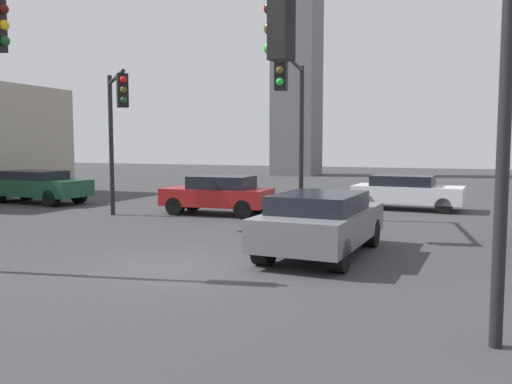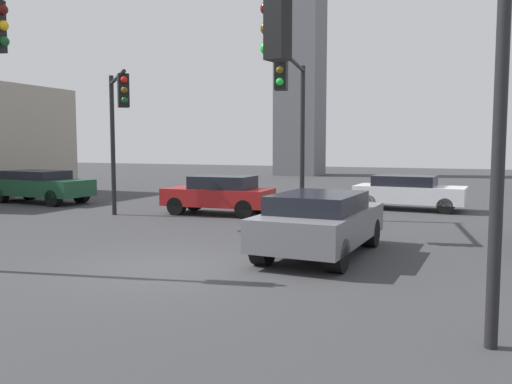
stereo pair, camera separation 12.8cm
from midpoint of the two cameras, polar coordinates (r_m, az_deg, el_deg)
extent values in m
plane|color=#38383A|center=(11.19, -9.35, -8.08)|extent=(101.42, 101.42, 0.00)
cylinder|color=black|center=(18.10, 5.22, 5.26)|extent=(0.16, 0.16, 5.18)
cylinder|color=black|center=(16.22, 4.21, 13.94)|extent=(0.78, 4.14, 0.12)
cube|color=black|center=(14.35, 3.00, 12.88)|extent=(0.37, 0.37, 1.00)
sphere|color=#4C0F0C|center=(14.20, 2.85, 14.19)|extent=(0.20, 0.20, 0.20)
sphere|color=#594714|center=(14.15, 2.85, 12.99)|extent=(0.20, 0.20, 0.20)
sphere|color=green|center=(14.12, 2.84, 11.78)|extent=(0.20, 0.20, 0.20)
cylinder|color=black|center=(19.75, -15.01, 4.82)|extent=(0.16, 0.16, 5.00)
cylinder|color=black|center=(18.18, -14.55, 11.83)|extent=(2.46, 2.55, 0.12)
cube|color=black|center=(16.67, -13.90, 10.56)|extent=(0.45, 0.45, 1.00)
sphere|color=red|center=(16.51, -13.83, 11.67)|extent=(0.20, 0.20, 0.20)
sphere|color=#594714|center=(16.48, -13.81, 10.63)|extent=(0.20, 0.20, 0.20)
sphere|color=#14471E|center=(16.45, -13.78, 9.59)|extent=(0.20, 0.20, 0.20)
cylinder|color=black|center=(7.10, 25.19, 4.61)|extent=(0.16, 0.16, 5.08)
cube|color=black|center=(8.39, 2.82, 17.37)|extent=(0.38, 0.38, 1.00)
sphere|color=#4C0F0C|center=(8.56, 1.61, 19.19)|extent=(0.20, 0.20, 0.20)
sphere|color=#594714|center=(8.49, 1.61, 17.22)|extent=(0.20, 0.20, 0.20)
sphere|color=green|center=(8.43, 1.60, 15.23)|extent=(0.20, 0.20, 0.20)
sphere|color=#4C0F0C|center=(11.78, -25.36, 17.36)|extent=(0.20, 0.20, 0.20)
sphere|color=yellow|center=(11.72, -25.30, 15.93)|extent=(0.20, 0.20, 0.20)
sphere|color=#14471E|center=(11.66, -25.24, 14.49)|extent=(0.20, 0.20, 0.20)
cube|color=maroon|center=(19.35, -3.92, -0.53)|extent=(3.97, 1.89, 0.63)
cube|color=black|center=(19.23, -3.40, 1.00)|extent=(2.24, 1.61, 0.50)
cylinder|color=black|center=(19.34, -8.37, -1.51)|extent=(0.67, 0.34, 0.66)
cylinder|color=black|center=(20.59, -6.47, -1.08)|extent=(0.67, 0.34, 0.66)
cylinder|color=black|center=(18.22, -1.02, -1.86)|extent=(0.67, 0.34, 0.66)
cylinder|color=black|center=(19.55, 0.50, -1.38)|extent=(0.67, 0.34, 0.66)
cube|color=#19472D|center=(24.90, -22.07, 0.50)|extent=(4.77, 2.14, 0.70)
cube|color=black|center=(25.04, -22.47, 1.68)|extent=(2.70, 1.80, 0.41)
cylinder|color=black|center=(24.32, -18.19, -0.31)|extent=(0.72, 0.38, 0.70)
cylinder|color=black|center=(23.25, -20.82, -0.63)|extent=(0.72, 0.38, 0.70)
cylinder|color=black|center=(26.62, -23.11, -0.02)|extent=(0.72, 0.38, 0.70)
cylinder|color=black|center=(25.64, -25.70, -0.29)|extent=(0.72, 0.38, 0.70)
cube|color=silver|center=(21.56, 16.41, -0.22)|extent=(4.23, 2.03, 0.64)
cube|color=black|center=(21.55, 15.91, 1.13)|extent=(2.40, 1.72, 0.44)
cylinder|color=black|center=(22.14, 20.30, -1.02)|extent=(0.61, 0.36, 0.59)
cylinder|color=black|center=(20.67, 19.90, -1.42)|extent=(0.61, 0.36, 0.59)
cylinder|color=black|center=(22.57, 13.18, -0.72)|extent=(0.61, 0.36, 0.59)
cylinder|color=black|center=(21.13, 12.30, -1.10)|extent=(0.61, 0.36, 0.59)
cube|color=slate|center=(12.27, 7.32, -3.56)|extent=(2.14, 4.43, 0.69)
cube|color=black|center=(12.00, 7.04, -1.21)|extent=(1.83, 2.50, 0.44)
cylinder|color=black|center=(13.96, 5.98, -3.94)|extent=(0.38, 0.72, 0.70)
cylinder|color=black|center=(13.54, 12.47, -4.32)|extent=(0.38, 0.72, 0.70)
cylinder|color=black|center=(11.25, 1.06, -6.11)|extent=(0.38, 0.72, 0.70)
cylinder|color=black|center=(10.71, 9.03, -6.75)|extent=(0.38, 0.72, 0.70)
cube|color=slate|center=(46.11, 4.94, 18.76)|extent=(3.55, 3.55, 26.85)
camera|label=1|loc=(0.06, -89.74, 0.02)|focal=37.09mm
camera|label=2|loc=(0.06, 90.26, -0.02)|focal=37.09mm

